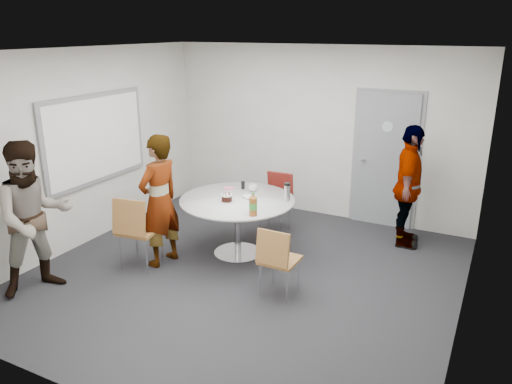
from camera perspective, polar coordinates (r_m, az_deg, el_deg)
The scene contains 15 objects.
floor at distance 6.32m, azimuth -1.36°, elevation -9.43°, with size 5.00×5.00×0.00m, color #242428.
ceiling at distance 5.60m, azimuth -1.57°, elevation 15.84°, with size 5.00×5.00×0.00m, color silver.
wall_back at distance 8.04m, azimuth 7.09°, elevation 6.77°, with size 5.00×5.00×0.00m, color beige.
wall_left at distance 7.31m, azimuth -19.04°, elevation 4.74°, with size 5.00×5.00×0.00m, color beige.
wall_right at distance 5.17m, azimuth 23.73°, elevation -1.23°, with size 5.00×5.00×0.00m, color beige.
wall_front at distance 3.94m, azimuth -19.14°, elevation -6.64°, with size 5.00×5.00×0.00m, color beige.
door at distance 7.80m, azimuth 14.56°, elevation 3.52°, with size 1.02×0.17×2.12m.
whiteboard at distance 7.40m, azimuth -17.81°, elevation 5.81°, with size 0.04×1.90×1.25m.
table at distance 6.59m, azimuth -1.98°, elevation -1.74°, with size 1.52×1.52×1.09m.
chair_near_left at distance 6.38m, azimuth -13.65°, elevation -3.76°, with size 0.53×0.56×0.97m.
chair_near_right at distance 5.60m, azimuth 2.39°, elevation -7.34°, with size 0.41×0.45×0.85m.
chair_far at distance 7.48m, azimuth 2.46°, elevation -0.46°, with size 0.44×0.47×0.88m.
person_main at distance 6.42m, azimuth -10.98°, elevation -1.00°, with size 0.62×0.41×1.71m, color #A5C6EA.
person_left at distance 6.17m, azimuth -24.02°, elevation -2.74°, with size 0.87×0.68×1.79m, color white.
person_right at distance 7.16m, azimuth 17.01°, elevation 0.58°, with size 1.01×0.42×1.72m, color black.
Camera 1 is at (2.67, -4.92, 2.95)m, focal length 35.00 mm.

